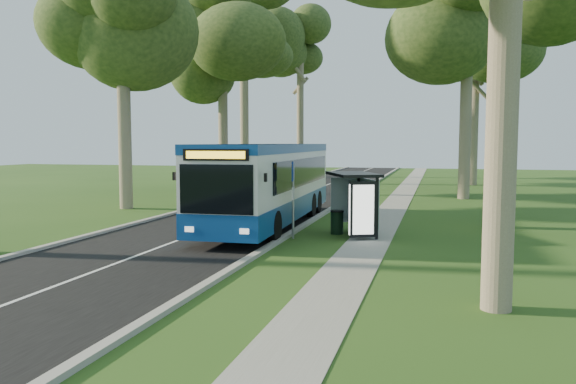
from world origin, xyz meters
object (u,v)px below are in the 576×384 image
bus_stop_sign (293,191)px  litter_bin (337,222)px  bus (270,183)px  bus_shelter (355,192)px  car_white (277,174)px  car_silver (284,170)px

bus_stop_sign → litter_bin: bus_stop_sign is taller
bus → bus_shelter: bus is taller
bus_shelter → litter_bin: bus_shelter is taller
bus_shelter → car_white: (-10.86, 27.33, -0.97)m
bus_shelter → car_silver: 34.88m
bus → litter_bin: bearing=-29.0°
litter_bin → car_white: 28.69m
bus_stop_sign → bus_shelter: (2.08, 0.99, -0.10)m
bus_shelter → litter_bin: bearing=122.7°
bus → bus_stop_sign: (1.80, -3.07, -0.02)m
bus → car_white: size_ratio=3.29×
bus → bus_shelter: bearing=-30.1°
bus_stop_sign → bus: bearing=114.8°
bus_shelter → car_silver: bearing=85.3°
car_white → car_silver: 5.56m
bus_stop_sign → car_silver: size_ratio=0.60×
bus_stop_sign → car_white: size_ratio=0.72×
car_white → bus_shelter: bearing=-54.0°
bus → car_silver: bus is taller
car_silver → bus: bearing=-89.0°
bus_shelter → car_silver: (-11.80, 32.81, -0.86)m
bus_stop_sign → litter_bin: (1.33, 1.47, -1.29)m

